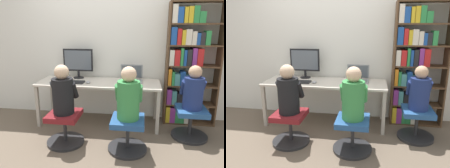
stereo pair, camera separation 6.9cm
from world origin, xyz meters
TOP-DOWN VIEW (x-y plane):
  - ground_plane at (0.00, 0.00)m, footprint 14.00×14.00m
  - wall_back at (0.00, 0.72)m, footprint 10.00×0.05m
  - desk at (0.00, 0.33)m, footprint 1.94×0.65m
  - desktop_monitor at (-0.40, 0.54)m, footprint 0.51×0.18m
  - laptop at (0.51, 0.45)m, footprint 0.36×0.31m
  - keyboard at (-0.42, 0.22)m, footprint 0.41×0.16m
  - computer_mouse_by_keyboard at (-0.15, 0.22)m, footprint 0.07×0.10m
  - office_chair_left at (-0.34, -0.38)m, footprint 0.51×0.51m
  - office_chair_right at (0.52, -0.44)m, footprint 0.51×0.51m
  - person_at_monitor at (-0.34, -0.38)m, footprint 0.34×0.31m
  - person_at_laptop at (0.52, -0.44)m, footprint 0.34×0.31m
  - bookshelf at (1.36, 0.52)m, footprint 0.81×0.28m
  - office_chair_side at (1.39, 0.02)m, footprint 0.51×0.51m
  - person_near_shelf at (1.39, 0.02)m, footprint 0.33×0.29m

SIDE VIEW (x-z plane):
  - ground_plane at x=0.00m, z-range 0.00..0.00m
  - office_chair_left at x=-0.34m, z-range 0.02..0.46m
  - office_chair_right at x=0.52m, z-range 0.02..0.46m
  - office_chair_side at x=1.39m, z-range 0.02..0.46m
  - desk at x=0.00m, z-range 0.28..0.99m
  - person_near_shelf at x=1.39m, z-range 0.40..1.02m
  - keyboard at x=-0.42m, z-range 0.70..0.73m
  - computer_mouse_by_keyboard at x=-0.15m, z-range 0.70..0.73m
  - person_at_monitor at x=-0.34m, z-range 0.40..1.06m
  - person_at_laptop at x=0.52m, z-range 0.40..1.07m
  - laptop at x=0.51m, z-range 0.63..0.89m
  - desktop_monitor at x=-0.40m, z-range 0.73..1.23m
  - bookshelf at x=1.36m, z-range 0.03..1.96m
  - wall_back at x=0.00m, z-range 0.00..2.60m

